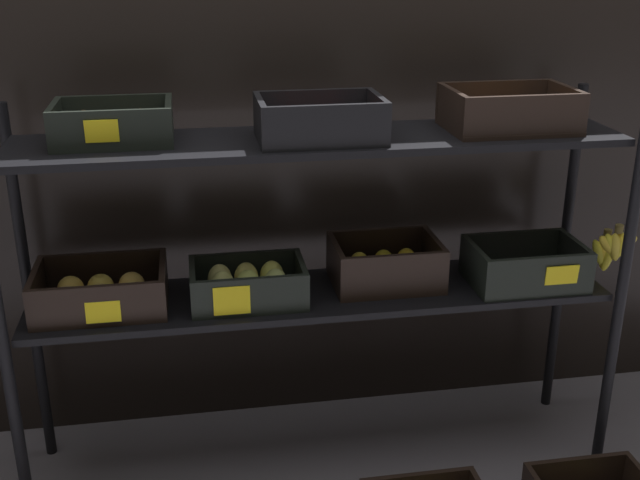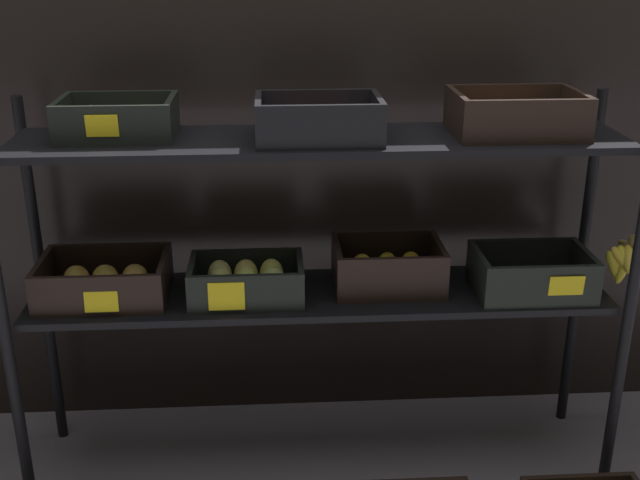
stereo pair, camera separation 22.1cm
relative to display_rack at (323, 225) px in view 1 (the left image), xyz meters
The scene contains 3 objects.
ground_plane 0.78m from the display_rack, 161.07° to the left, with size 10.00×10.00×0.00m, color slate.
storefront_wall 0.44m from the display_rack, 91.35° to the left, with size 4.07×0.12×2.00m, color black.
display_rack is the anchor object (origin of this frame).
Camera 1 is at (-0.35, -2.03, 1.54)m, focal length 44.23 mm.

